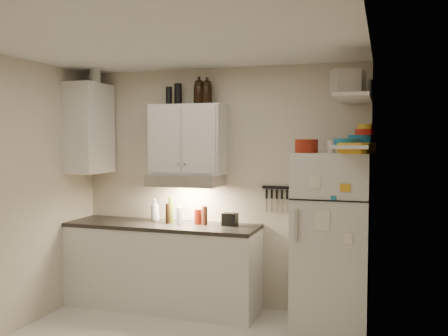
% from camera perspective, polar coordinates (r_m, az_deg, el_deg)
% --- Properties ---
extents(ceiling, '(3.20, 3.00, 0.02)m').
position_cam_1_polar(ceiling, '(4.13, -7.38, 14.21)').
color(ceiling, white).
rests_on(ceiling, ground).
extents(back_wall, '(3.20, 0.02, 2.60)m').
position_cam_1_polar(back_wall, '(5.48, -0.53, -2.22)').
color(back_wall, beige).
rests_on(back_wall, ground).
extents(left_wall, '(0.02, 3.00, 2.60)m').
position_cam_1_polar(left_wall, '(4.99, -24.26, -3.05)').
color(left_wall, beige).
rests_on(left_wall, ground).
extents(right_wall, '(0.02, 3.00, 2.60)m').
position_cam_1_polar(right_wall, '(3.71, 15.98, -4.97)').
color(right_wall, beige).
rests_on(right_wall, ground).
extents(base_cabinet, '(2.10, 0.60, 0.88)m').
position_cam_1_polar(base_cabinet, '(5.55, -7.06, -11.20)').
color(base_cabinet, silver).
rests_on(base_cabinet, floor).
extents(countertop, '(2.10, 0.62, 0.04)m').
position_cam_1_polar(countertop, '(5.45, -7.09, -6.52)').
color(countertop, black).
rests_on(countertop, base_cabinet).
extents(upper_cabinet, '(0.80, 0.33, 0.75)m').
position_cam_1_polar(upper_cabinet, '(5.40, -4.14, 3.26)').
color(upper_cabinet, silver).
rests_on(upper_cabinet, back_wall).
extents(side_cabinet, '(0.33, 0.55, 1.00)m').
position_cam_1_polar(side_cabinet, '(5.81, -15.13, 4.39)').
color(side_cabinet, silver).
rests_on(side_cabinet, left_wall).
extents(range_hood, '(0.76, 0.46, 0.12)m').
position_cam_1_polar(range_hood, '(5.36, -4.39, -1.40)').
color(range_hood, silver).
rests_on(range_hood, back_wall).
extents(fridge, '(0.70, 0.68, 1.70)m').
position_cam_1_polar(fridge, '(4.95, 12.15, -8.16)').
color(fridge, silver).
rests_on(fridge, floor).
extents(shelf_hi, '(0.30, 0.95, 0.03)m').
position_cam_1_polar(shelf_hi, '(4.72, 14.62, 7.73)').
color(shelf_hi, silver).
rests_on(shelf_hi, right_wall).
extents(shelf_lo, '(0.30, 0.95, 0.03)m').
position_cam_1_polar(shelf_lo, '(4.70, 14.55, 2.38)').
color(shelf_lo, silver).
rests_on(shelf_lo, right_wall).
extents(knife_strip, '(0.42, 0.02, 0.03)m').
position_cam_1_polar(knife_strip, '(5.28, 6.62, -2.24)').
color(knife_strip, black).
rests_on(knife_strip, back_wall).
extents(dutch_oven, '(0.25, 0.25, 0.13)m').
position_cam_1_polar(dutch_oven, '(4.75, 9.40, 2.49)').
color(dutch_oven, maroon).
rests_on(dutch_oven, fridge).
extents(book_stack, '(0.32, 0.35, 0.09)m').
position_cam_1_polar(book_stack, '(4.60, 14.91, 2.20)').
color(book_stack, orange).
rests_on(book_stack, fridge).
extents(spice_jar, '(0.07, 0.07, 0.11)m').
position_cam_1_polar(spice_jar, '(4.77, 12.12, 2.39)').
color(spice_jar, silver).
rests_on(spice_jar, fridge).
extents(stock_pot, '(0.26, 0.26, 0.18)m').
position_cam_1_polar(stock_pot, '(5.03, 15.38, 8.61)').
color(stock_pot, silver).
rests_on(stock_pot, shelf_hi).
extents(tin_a, '(0.26, 0.24, 0.22)m').
position_cam_1_polar(tin_a, '(4.64, 14.33, 9.36)').
color(tin_a, '#AAAAAD').
rests_on(tin_a, shelf_hi).
extents(tin_b, '(0.27, 0.27, 0.21)m').
position_cam_1_polar(tin_b, '(4.43, 13.72, 9.58)').
color(tin_b, '#AAAAAD').
rests_on(tin_b, shelf_hi).
extents(bowl_teal, '(0.23, 0.23, 0.09)m').
position_cam_1_polar(bowl_teal, '(4.97, 15.26, 3.12)').
color(bowl_teal, '#1A6D92').
rests_on(bowl_teal, shelf_lo).
extents(bowl_orange, '(0.19, 0.19, 0.06)m').
position_cam_1_polar(bowl_orange, '(4.97, 15.79, 3.97)').
color(bowl_orange, red).
rests_on(bowl_orange, bowl_teal).
extents(bowl_yellow, '(0.14, 0.14, 0.05)m').
position_cam_1_polar(bowl_yellow, '(4.97, 15.80, 4.56)').
color(bowl_yellow, gold).
rests_on(bowl_yellow, bowl_orange).
extents(plates, '(0.30, 0.30, 0.06)m').
position_cam_1_polar(plates, '(4.77, 13.81, 2.94)').
color(plates, '#1A6D92').
rests_on(plates, shelf_lo).
extents(growler_a, '(0.12, 0.12, 0.28)m').
position_cam_1_polar(growler_a, '(5.42, -2.88, 8.70)').
color(growler_a, black).
rests_on(growler_a, upper_cabinet).
extents(growler_b, '(0.13, 0.13, 0.27)m').
position_cam_1_polar(growler_b, '(5.39, -1.95, 8.69)').
color(growler_b, black).
rests_on(growler_b, upper_cabinet).
extents(thermos_a, '(0.09, 0.09, 0.24)m').
position_cam_1_polar(thermos_a, '(5.54, -5.27, 8.37)').
color(thermos_a, black).
rests_on(thermos_a, upper_cabinet).
extents(thermos_b, '(0.09, 0.09, 0.20)m').
position_cam_1_polar(thermos_b, '(5.50, -6.32, 8.19)').
color(thermos_b, black).
rests_on(thermos_b, upper_cabinet).
extents(side_jar, '(0.14, 0.14, 0.16)m').
position_cam_1_polar(side_jar, '(5.82, -14.52, 10.13)').
color(side_jar, silver).
rests_on(side_jar, side_cabinet).
extents(soap_bottle, '(0.12, 0.12, 0.28)m').
position_cam_1_polar(soap_bottle, '(5.59, -7.89, -4.64)').
color(soap_bottle, silver).
rests_on(soap_bottle, countertop).
extents(pepper_mill, '(0.07, 0.07, 0.20)m').
position_cam_1_polar(pepper_mill, '(5.32, -2.24, -5.44)').
color(pepper_mill, brown).
rests_on(pepper_mill, countertop).
extents(oil_bottle, '(0.07, 0.07, 0.29)m').
position_cam_1_polar(oil_bottle, '(5.45, -6.08, -4.75)').
color(oil_bottle, '#60701C').
rests_on(oil_bottle, countertop).
extents(vinegar_bottle, '(0.06, 0.06, 0.22)m').
position_cam_1_polar(vinegar_bottle, '(5.42, -6.47, -5.19)').
color(vinegar_bottle, black).
rests_on(vinegar_bottle, countertop).
extents(clear_bottle, '(0.08, 0.08, 0.18)m').
position_cam_1_polar(clear_bottle, '(5.38, -5.13, -5.43)').
color(clear_bottle, silver).
rests_on(clear_bottle, countertop).
extents(red_jar, '(0.10, 0.10, 0.16)m').
position_cam_1_polar(red_jar, '(5.36, -3.00, -5.58)').
color(red_jar, maroon).
rests_on(red_jar, countertop).
extents(caddy, '(0.16, 0.12, 0.13)m').
position_cam_1_polar(caddy, '(5.27, 0.68, -5.89)').
color(caddy, black).
rests_on(caddy, countertop).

